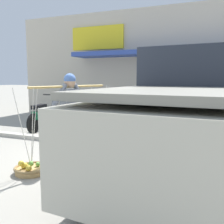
% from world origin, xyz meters
% --- Properties ---
extents(ground_plane, '(90.00, 90.00, 0.00)m').
position_xyz_m(ground_plane, '(0.00, 0.00, 0.00)').
color(ground_plane, '#9E998C').
extents(sidewalk_curb, '(20.00, 0.24, 0.10)m').
position_xyz_m(sidewalk_curb, '(0.00, 0.70, 0.05)').
color(sidewalk_curb, '#BAB4A5').
rests_on(sidewalk_curb, ground).
extents(fruit_vendor, '(0.64, 1.65, 1.70)m').
position_xyz_m(fruit_vendor, '(-0.02, -0.50, 0.98)').
color(fruit_vendor, '#38384C').
rests_on(fruit_vendor, ground).
extents(fruit_basket_left_side, '(0.58, 0.58, 1.45)m').
position_xyz_m(fruit_basket_left_side, '(-0.32, -1.32, 0.08)').
color(fruit_basket_left_side, tan).
rests_on(fruit_basket_left_side, ground).
extents(fruit_basket_right_side, '(0.58, 0.58, 1.45)m').
position_xyz_m(fruit_basket_right_side, '(0.28, 0.31, 0.08)').
color(fruit_basket_right_side, tan).
rests_on(fruit_basket_right_side, ground).
extents(motorcycle_nearest_shop, '(0.54, 1.82, 1.09)m').
position_xyz_m(motorcycle_nearest_shop, '(-2.44, 1.86, 0.45)').
color(motorcycle_nearest_shop, black).
rests_on(motorcycle_nearest_shop, ground).
extents(motorcycle_second_in_row, '(0.54, 1.82, 1.09)m').
position_xyz_m(motorcycle_second_in_row, '(-1.30, 1.37, 0.45)').
color(motorcycle_second_in_row, black).
rests_on(motorcycle_second_in_row, ground).
extents(parked_truck, '(2.42, 4.83, 2.10)m').
position_xyz_m(parked_truck, '(2.21, -0.44, 1.03)').
color(parked_truck, beige).
rests_on(parked_truck, ground).
extents(storefront_building, '(13.00, 6.00, 4.20)m').
position_xyz_m(storefront_building, '(1.00, 7.31, 2.10)').
color(storefront_building, beige).
rests_on(storefront_building, ground).
extents(wooden_crate, '(0.44, 0.36, 0.32)m').
position_xyz_m(wooden_crate, '(1.68, 2.24, 0.16)').
color(wooden_crate, olive).
rests_on(wooden_crate, ground).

